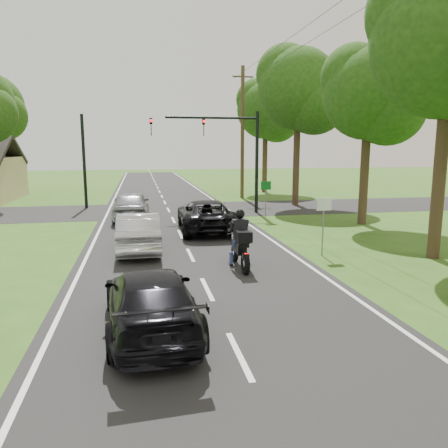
{
  "coord_description": "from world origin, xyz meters",
  "views": [
    {
      "loc": [
        -1.75,
        -11.5,
        3.88
      ],
      "look_at": [
        1.06,
        3.0,
        1.3
      ],
      "focal_mm": 35.0,
      "sensor_mm": 36.0,
      "label": 1
    }
  ],
  "objects_px": {
    "dark_car_behind": "(150,300)",
    "sign_white": "(324,213)",
    "silver_sedan": "(139,232)",
    "motorcycle_rider": "(240,245)",
    "sign_green": "(266,191)",
    "silver_suv": "(131,205)",
    "dark_suv": "(206,215)",
    "traffic_signal": "(226,144)",
    "utility_pole_far": "(242,132)"
  },
  "relations": [
    {
      "from": "motorcycle_rider",
      "to": "silver_suv",
      "type": "distance_m",
      "value": 11.24
    },
    {
      "from": "silver_suv",
      "to": "sign_white",
      "type": "distance_m",
      "value": 11.86
    },
    {
      "from": "traffic_signal",
      "to": "utility_pole_far",
      "type": "xyz_separation_m",
      "value": [
        2.86,
        8.0,
        0.95
      ]
    },
    {
      "from": "sign_green",
      "to": "sign_white",
      "type": "bearing_deg",
      "value": -91.43
    },
    {
      "from": "dark_suv",
      "to": "silver_suv",
      "type": "distance_m",
      "value": 5.28
    },
    {
      "from": "motorcycle_rider",
      "to": "sign_green",
      "type": "relative_size",
      "value": 1.07
    },
    {
      "from": "traffic_signal",
      "to": "dark_suv",
      "type": "bearing_deg",
      "value": -110.91
    },
    {
      "from": "dark_car_behind",
      "to": "sign_white",
      "type": "xyz_separation_m",
      "value": [
        6.3,
        5.48,
        0.92
      ]
    },
    {
      "from": "motorcycle_rider",
      "to": "sign_green",
      "type": "xyz_separation_m",
      "value": [
        3.5,
        9.05,
        0.82
      ]
    },
    {
      "from": "dark_car_behind",
      "to": "sign_white",
      "type": "height_order",
      "value": "sign_white"
    },
    {
      "from": "sign_white",
      "to": "utility_pole_far",
      "type": "bearing_deg",
      "value": 85.49
    },
    {
      "from": "traffic_signal",
      "to": "sign_green",
      "type": "distance_m",
      "value": 4.24
    },
    {
      "from": "silver_sedan",
      "to": "motorcycle_rider",
      "type": "bearing_deg",
      "value": 136.2
    },
    {
      "from": "motorcycle_rider",
      "to": "sign_green",
      "type": "height_order",
      "value": "sign_green"
    },
    {
      "from": "silver_suv",
      "to": "sign_green",
      "type": "relative_size",
      "value": 2.19
    },
    {
      "from": "dark_suv",
      "to": "traffic_signal",
      "type": "xyz_separation_m",
      "value": [
        2.05,
        5.37,
        3.38
      ]
    },
    {
      "from": "silver_suv",
      "to": "motorcycle_rider",
      "type": "bearing_deg",
      "value": 110.89
    },
    {
      "from": "dark_car_behind",
      "to": "traffic_signal",
      "type": "relative_size",
      "value": 0.72
    },
    {
      "from": "motorcycle_rider",
      "to": "silver_sedan",
      "type": "xyz_separation_m",
      "value": [
        -3.24,
        3.07,
        -0.03
      ]
    },
    {
      "from": "motorcycle_rider",
      "to": "sign_white",
      "type": "distance_m",
      "value": 3.56
    },
    {
      "from": "motorcycle_rider",
      "to": "utility_pole_far",
      "type": "distance_m",
      "value": 21.09
    },
    {
      "from": "motorcycle_rider",
      "to": "silver_suv",
      "type": "bearing_deg",
      "value": 109.14
    },
    {
      "from": "silver_suv",
      "to": "traffic_signal",
      "type": "xyz_separation_m",
      "value": [
        5.57,
        1.43,
        3.33
      ]
    },
    {
      "from": "motorcycle_rider",
      "to": "sign_white",
      "type": "bearing_deg",
      "value": 18.01
    },
    {
      "from": "silver_sedan",
      "to": "silver_suv",
      "type": "distance_m",
      "value": 7.57
    },
    {
      "from": "silver_sedan",
      "to": "utility_pole_far",
      "type": "relative_size",
      "value": 0.44
    },
    {
      "from": "silver_sedan",
      "to": "sign_white",
      "type": "height_order",
      "value": "sign_white"
    },
    {
      "from": "dark_car_behind",
      "to": "motorcycle_rider",
      "type": "bearing_deg",
      "value": -127.5
    },
    {
      "from": "dark_car_behind",
      "to": "silver_sedan",
      "type": "bearing_deg",
      "value": -91.54
    },
    {
      "from": "dark_car_behind",
      "to": "traffic_signal",
      "type": "xyz_separation_m",
      "value": [
        4.94,
        16.5,
        3.46
      ]
    },
    {
      "from": "silver_suv",
      "to": "dark_suv",
      "type": "bearing_deg",
      "value": 133.83
    },
    {
      "from": "silver_sedan",
      "to": "traffic_signal",
      "type": "xyz_separation_m",
      "value": [
        5.18,
        9.0,
        3.39
      ]
    },
    {
      "from": "motorcycle_rider",
      "to": "traffic_signal",
      "type": "bearing_deg",
      "value": 81.17
    },
    {
      "from": "sign_white",
      "to": "sign_green",
      "type": "xyz_separation_m",
      "value": [
        0.2,
        8.0,
        0.0
      ]
    },
    {
      "from": "dark_car_behind",
      "to": "sign_white",
      "type": "distance_m",
      "value": 8.4
    },
    {
      "from": "silver_suv",
      "to": "dark_car_behind",
      "type": "xyz_separation_m",
      "value": [
        0.64,
        -15.06,
        -0.12
      ]
    },
    {
      "from": "dark_suv",
      "to": "traffic_signal",
      "type": "height_order",
      "value": "traffic_signal"
    },
    {
      "from": "motorcycle_rider",
      "to": "silver_sedan",
      "type": "bearing_deg",
      "value": 136.79
    },
    {
      "from": "motorcycle_rider",
      "to": "utility_pole_far",
      "type": "bearing_deg",
      "value": 76.84
    },
    {
      "from": "motorcycle_rider",
      "to": "sign_white",
      "type": "relative_size",
      "value": 1.07
    },
    {
      "from": "utility_pole_far",
      "to": "sign_green",
      "type": "bearing_deg",
      "value": -96.73
    },
    {
      "from": "dark_suv",
      "to": "silver_suv",
      "type": "relative_size",
      "value": 1.15
    },
    {
      "from": "motorcycle_rider",
      "to": "silver_sedan",
      "type": "height_order",
      "value": "motorcycle_rider"
    },
    {
      "from": "sign_green",
      "to": "utility_pole_far",
      "type": "bearing_deg",
      "value": 83.27
    },
    {
      "from": "silver_sedan",
      "to": "utility_pole_far",
      "type": "distance_m",
      "value": 19.3
    },
    {
      "from": "traffic_signal",
      "to": "motorcycle_rider",
      "type": "bearing_deg",
      "value": -99.12
    },
    {
      "from": "utility_pole_far",
      "to": "sign_green",
      "type": "xyz_separation_m",
      "value": [
        -1.3,
        -11.02,
        -3.49
      ]
    },
    {
      "from": "dark_suv",
      "to": "dark_car_behind",
      "type": "distance_m",
      "value": 11.5
    },
    {
      "from": "dark_suv",
      "to": "utility_pole_far",
      "type": "relative_size",
      "value": 0.54
    },
    {
      "from": "dark_car_behind",
      "to": "dark_suv",
      "type": "bearing_deg",
      "value": -107.91
    }
  ]
}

